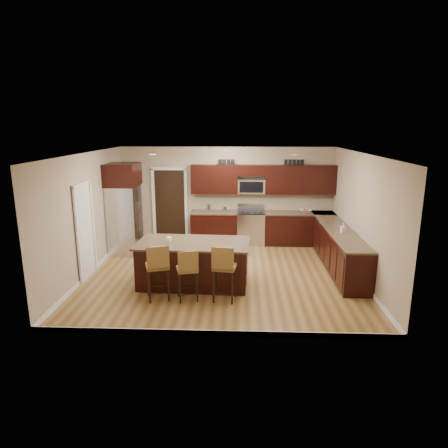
{
  "coord_description": "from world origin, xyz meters",
  "views": [
    {
      "loc": [
        0.38,
        -8.49,
        3.27
      ],
      "look_at": [
        0.01,
        0.4,
        1.07
      ],
      "focal_mm": 32.0,
      "sensor_mm": 36.0,
      "label": 1
    }
  ],
  "objects_px": {
    "range": "(251,227)",
    "stool_right": "(224,267)",
    "island": "(194,265)",
    "refrigerator": "(124,208)",
    "stool_mid": "(188,269)",
    "stool_left": "(158,266)"
  },
  "relations": [
    {
      "from": "refrigerator",
      "to": "island",
      "type": "bearing_deg",
      "value": -45.72
    },
    {
      "from": "stool_left",
      "to": "refrigerator",
      "type": "xyz_separation_m",
      "value": [
        -1.45,
        2.92,
        0.51
      ]
    },
    {
      "from": "range",
      "to": "stool_mid",
      "type": "distance_m",
      "value": 4.09
    },
    {
      "from": "stool_left",
      "to": "refrigerator",
      "type": "bearing_deg",
      "value": 98.33
    },
    {
      "from": "island",
      "to": "stool_right",
      "type": "height_order",
      "value": "stool_right"
    },
    {
      "from": "stool_mid",
      "to": "stool_right",
      "type": "height_order",
      "value": "stool_right"
    },
    {
      "from": "island",
      "to": "stool_left",
      "type": "bearing_deg",
      "value": -122.11
    },
    {
      "from": "stool_mid",
      "to": "island",
      "type": "bearing_deg",
      "value": 73.54
    },
    {
      "from": "island",
      "to": "refrigerator",
      "type": "height_order",
      "value": "refrigerator"
    },
    {
      "from": "stool_left",
      "to": "stool_mid",
      "type": "distance_m",
      "value": 0.57
    },
    {
      "from": "range",
      "to": "stool_left",
      "type": "distance_m",
      "value": 4.31
    },
    {
      "from": "stool_right",
      "to": "refrigerator",
      "type": "height_order",
      "value": "refrigerator"
    },
    {
      "from": "stool_mid",
      "to": "refrigerator",
      "type": "height_order",
      "value": "refrigerator"
    },
    {
      "from": "refrigerator",
      "to": "stool_right",
      "type": "bearing_deg",
      "value": -47.29
    },
    {
      "from": "range",
      "to": "stool_right",
      "type": "distance_m",
      "value": 3.94
    },
    {
      "from": "stool_left",
      "to": "stool_mid",
      "type": "height_order",
      "value": "stool_left"
    },
    {
      "from": "island",
      "to": "stool_right",
      "type": "relative_size",
      "value": 2.14
    },
    {
      "from": "stool_mid",
      "to": "stool_right",
      "type": "xyz_separation_m",
      "value": [
        0.69,
        -0.01,
        0.05
      ]
    },
    {
      "from": "stool_left",
      "to": "stool_mid",
      "type": "xyz_separation_m",
      "value": [
        0.57,
        0.0,
        -0.05
      ]
    },
    {
      "from": "range",
      "to": "island",
      "type": "distance_m",
      "value": 3.29
    },
    {
      "from": "stool_left",
      "to": "island",
      "type": "bearing_deg",
      "value": 37.36
    },
    {
      "from": "range",
      "to": "island",
      "type": "bearing_deg",
      "value": -112.69
    }
  ]
}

